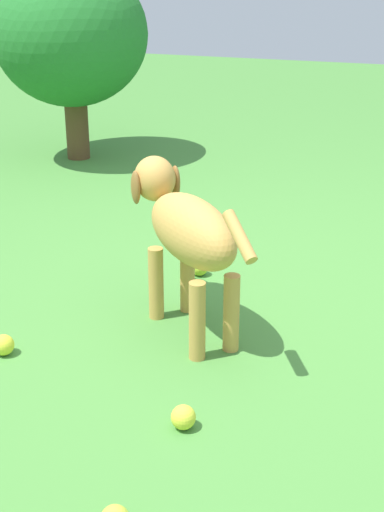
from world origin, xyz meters
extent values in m
plane|color=#478438|center=(0.00, 0.00, 0.00)|extent=(14.00, 14.00, 0.00)
ellipsoid|color=#C69347|center=(0.17, -0.12, 0.36)|extent=(0.45, 0.47, 0.21)
cylinder|color=#C69347|center=(0.11, -0.28, 0.13)|extent=(0.05, 0.05, 0.25)
cylinder|color=#C69347|center=(0.02, -0.20, 0.13)|extent=(0.05, 0.05, 0.25)
cylinder|color=#C69347|center=(0.32, -0.05, 0.13)|extent=(0.05, 0.05, 0.25)
cylinder|color=#C69347|center=(0.23, 0.03, 0.13)|extent=(0.05, 0.05, 0.25)
ellipsoid|color=#C69347|center=(-0.02, -0.33, 0.45)|extent=(0.21, 0.21, 0.15)
ellipsoid|color=olive|center=(-0.07, -0.38, 0.43)|extent=(0.12, 0.13, 0.06)
sphere|color=black|center=(-0.10, -0.42, 0.43)|extent=(0.03, 0.03, 0.03)
ellipsoid|color=olive|center=(0.04, -0.38, 0.43)|extent=(0.06, 0.06, 0.12)
ellipsoid|color=olive|center=(-0.07, -0.28, 0.43)|extent=(0.06, 0.06, 0.12)
cylinder|color=#C69347|center=(0.37, 0.09, 0.44)|extent=(0.13, 0.14, 0.12)
sphere|color=yellow|center=(0.51, -0.62, 0.03)|extent=(0.07, 0.07, 0.07)
sphere|color=yellow|center=(0.66, 0.04, 0.03)|extent=(0.07, 0.07, 0.07)
sphere|color=#C3DF34|center=(-0.28, -0.26, 0.03)|extent=(0.07, 0.07, 0.07)
cylinder|color=brown|center=(-1.70, -1.61, 0.18)|extent=(0.14, 0.14, 0.35)
ellipsoid|color=#226D29|center=(-1.70, -1.61, 0.74)|extent=(0.98, 0.88, 0.83)
camera|label=1|loc=(2.10, 0.62, 1.12)|focal=49.90mm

